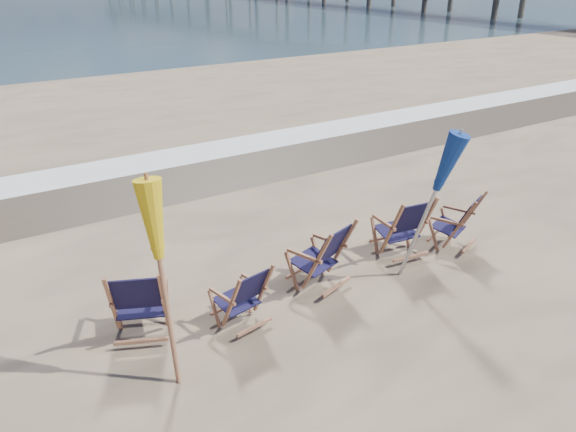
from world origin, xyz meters
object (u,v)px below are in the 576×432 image
at_px(beach_chair_4, 470,216).
at_px(beach_chair_2, 342,249).
at_px(beach_chair_1, 264,291).
at_px(beach_chair_3, 424,225).
at_px(umbrella_yellow, 159,234).
at_px(umbrella_blue, 431,165).
at_px(beach_chair_0, 164,303).

bearing_deg(beach_chair_4, beach_chair_2, -25.71).
relative_size(beach_chair_1, beach_chair_3, 0.85).
height_order(beach_chair_3, beach_chair_4, beach_chair_3).
distance_m(beach_chair_3, umbrella_yellow, 4.69).
bearing_deg(umbrella_blue, beach_chair_3, 42.66).
xyz_separation_m(beach_chair_0, beach_chair_2, (2.70, -0.03, 0.00)).
distance_m(beach_chair_2, umbrella_blue, 1.72).
height_order(beach_chair_3, umbrella_blue, umbrella_blue).
bearing_deg(beach_chair_1, beach_chair_3, 173.45).
distance_m(umbrella_yellow, umbrella_blue, 3.94).
xyz_separation_m(beach_chair_1, umbrella_blue, (2.52, -0.27, 1.32)).
bearing_deg(beach_chair_4, beach_chair_3, -27.71).
xyz_separation_m(beach_chair_1, umbrella_yellow, (-1.42, -0.37, 1.35)).
bearing_deg(beach_chair_3, beach_chair_1, 11.14).
bearing_deg(beach_chair_0, beach_chair_2, -157.21).
height_order(beach_chair_3, umbrella_yellow, umbrella_yellow).
height_order(beach_chair_0, umbrella_blue, umbrella_blue).
relative_size(beach_chair_1, umbrella_yellow, 0.40).
relative_size(beach_chair_2, umbrella_yellow, 0.46).
bearing_deg(beach_chair_1, umbrella_yellow, 3.70).
bearing_deg(umbrella_yellow, beach_chair_3, 7.53).
height_order(beach_chair_2, beach_chair_3, beach_chair_3).
bearing_deg(beach_chair_4, beach_chair_0, -24.67).
relative_size(beach_chair_4, umbrella_yellow, 0.42).
bearing_deg(beach_chair_0, beach_chair_3, -157.50).
bearing_deg(umbrella_blue, umbrella_yellow, -178.57).
bearing_deg(beach_chair_3, beach_chair_2, 5.40).
bearing_deg(beach_chair_0, beach_chair_4, -158.20).
height_order(beach_chair_2, beach_chair_4, beach_chair_2).
bearing_deg(beach_chair_2, beach_chair_1, -7.89).
relative_size(beach_chair_4, umbrella_blue, 0.43).
bearing_deg(umbrella_blue, beach_chair_4, 15.23).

